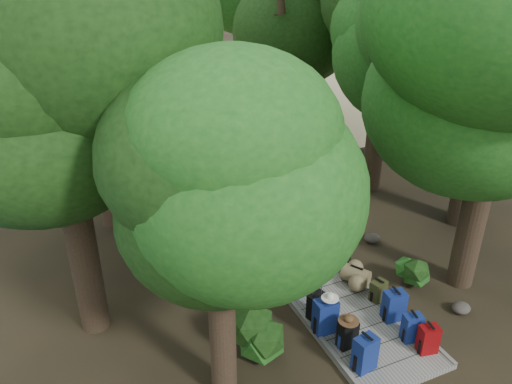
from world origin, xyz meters
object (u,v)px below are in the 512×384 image
backpack_left_b (348,333)px  kayak (96,130)px  backpack_right_d (378,290)px  backpack_left_c (325,314)px  backpack_left_a (365,352)px  backpack_right_b (412,326)px  suitcase_on_boardwalk (316,306)px  backpack_right_a (428,338)px  duffel_right_khaki (356,275)px  backpack_right_c (394,304)px  duffel_right_black (337,256)px  backpack_left_d (300,282)px  sun_lounger (232,109)px  lone_suitcase_on_sand (198,133)px

backpack_left_b → kayak: (-2.66, 14.43, -0.27)m
backpack_right_d → kayak: size_ratio=0.17×
backpack_left_c → backpack_left_a: bearing=-80.7°
backpack_right_b → suitcase_on_boardwalk: 1.89m
backpack_right_a → duffel_right_khaki: backpack_right_a is taller
backpack_right_b → backpack_right_c: backpack_right_c is taller
duffel_right_black → backpack_right_a: bearing=-90.9°
backpack_right_c → suitcase_on_boardwalk: bearing=162.5°
backpack_left_b → duffel_right_khaki: size_ratio=1.08×
backpack_left_d → backpack_right_c: 2.02m
backpack_left_d → backpack_right_b: backpack_right_b is taller
backpack_left_b → suitcase_on_boardwalk: backpack_left_b is taller
backpack_left_c → backpack_right_d: backpack_left_c is taller
backpack_left_c → backpack_left_b: bearing=-70.3°
backpack_left_c → duffel_right_black: (1.49, 1.93, -0.21)m
backpack_left_a → backpack_right_d: 2.07m
backpack_left_b → backpack_left_c: 0.57m
backpack_left_b → backpack_right_a: backpack_left_b is taller
backpack_left_b → backpack_left_d: 1.78m
backpack_left_b → backpack_right_b: size_ratio=1.00×
backpack_left_b → kayak: bearing=97.5°
backpack_right_d → backpack_right_a: bearing=-107.9°
kayak → sun_lounger: (5.95, -0.13, 0.16)m
backpack_left_b → backpack_left_d: size_ratio=1.12×
backpack_right_d → duffel_right_black: size_ratio=0.82×
kayak → backpack_left_c: bearing=-62.2°
backpack_right_c → backpack_left_c: bearing=177.6°
backpack_left_d → backpack_right_a: bearing=-69.9°
backpack_right_d → backpack_right_c: bearing=-113.2°
backpack_left_a → backpack_left_b: (0.02, 0.60, -0.06)m
backpack_right_a → backpack_right_b: 0.38m
backpack_right_c → suitcase_on_boardwalk: size_ratio=1.23×
backpack_right_b → backpack_right_d: backpack_right_b is taller
kayak → backpack_right_d: bearing=-55.6°
backpack_left_c → suitcase_on_boardwalk: 0.43m
backpack_left_b → backpack_right_c: size_ratio=0.89×
backpack_left_b → backpack_left_c: backpack_left_c is taller
backpack_left_b → lone_suitcase_on_sand: bearing=82.6°
lone_suitcase_on_sand → duffel_right_black: bearing=-86.4°
backpack_right_d → kayak: 14.11m
backpack_right_d → lone_suitcase_on_sand: size_ratio=0.83×
duffel_right_khaki → lone_suitcase_on_sand: size_ratio=0.97×
lone_suitcase_on_sand → backpack_left_a: bearing=-93.0°
backpack_left_b → backpack_right_c: backpack_right_c is taller
backpack_left_c → kayak: bearing=101.9°
backpack_left_a → backpack_left_c: size_ratio=0.94×
duffel_right_khaki → duffel_right_black: duffel_right_khaki is taller
backpack_right_b → suitcase_on_boardwalk: bearing=147.9°
backpack_right_b → duffel_right_black: (0.09, 2.82, -0.13)m
backpack_left_b → backpack_right_b: backpack_left_b is taller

